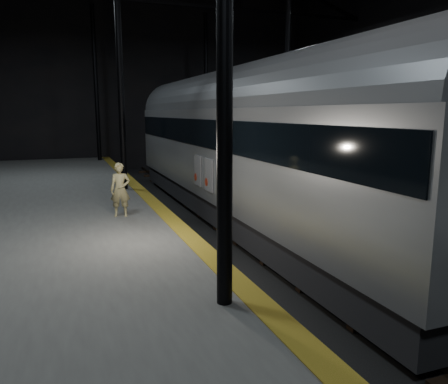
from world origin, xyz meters
TOP-DOWN VIEW (x-y plane):
  - ground at (0.00, 0.00)m, footprint 44.00×44.00m
  - platform_left at (-7.50, 0.00)m, footprint 9.00×43.80m
  - tactile_strip at (-3.25, 0.00)m, footprint 0.50×43.80m
  - track at (0.00, 0.00)m, footprint 2.40×43.00m
  - train at (-0.00, 4.52)m, footprint 3.18×21.28m
  - woman at (-4.60, 2.99)m, footprint 0.68×0.53m

SIDE VIEW (x-z plane):
  - ground at x=0.00m, z-range 0.00..0.00m
  - track at x=0.00m, z-range -0.05..0.19m
  - platform_left at x=-7.50m, z-range 0.00..1.00m
  - tactile_strip at x=-3.25m, z-range 1.00..1.01m
  - woman at x=-4.60m, z-range 1.00..2.67m
  - train at x=0.00m, z-range 0.33..6.02m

